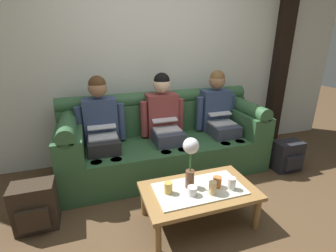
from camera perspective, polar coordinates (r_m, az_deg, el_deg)
ground_plane at (r=2.40m, az=8.26°, el=-22.74°), size 14.00×14.00×0.00m
back_wall_patterned at (r=3.36m, az=-3.78°, el=17.14°), size 6.00×0.12×2.90m
timber_pillar at (r=4.22m, az=24.93°, el=16.00°), size 0.20×0.20×2.90m
couch at (r=3.11m, az=-0.86°, el=-3.67°), size 2.47×0.88×0.96m
person_left at (r=2.88m, az=-15.18°, el=-0.14°), size 0.56×0.67×1.22m
person_middle at (r=3.00m, az=-0.87°, el=1.39°), size 0.56×0.67×1.22m
person_right at (r=3.29m, az=11.66°, el=2.66°), size 0.56×0.67×1.22m
coffee_table at (r=2.29m, az=7.23°, el=-15.19°), size 1.01×0.59×0.35m
flower_vase at (r=2.11m, az=5.29°, el=-6.84°), size 0.14×0.14×0.48m
cup_near_left at (r=2.29m, az=11.36°, el=-12.65°), size 0.08×0.08×0.10m
cup_near_right at (r=2.28m, az=14.57°, el=-12.80°), size 0.07×0.07×0.11m
cup_far_center at (r=2.18m, az=10.32°, el=-13.98°), size 0.06×0.06×0.12m
cup_far_left at (r=2.16m, az=0.09°, el=-14.17°), size 0.07×0.07×0.10m
cup_far_right at (r=2.16m, az=5.67°, el=-14.79°), size 0.08×0.08×0.08m
backpack_left at (r=2.55m, az=-28.50°, el=-16.19°), size 0.35×0.28×0.43m
backpack_right at (r=3.49m, az=26.03°, el=-6.33°), size 0.36×0.26×0.38m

